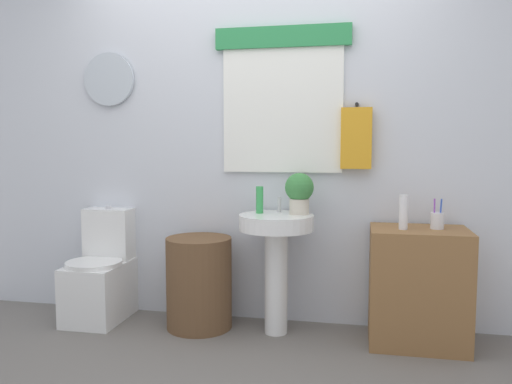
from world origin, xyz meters
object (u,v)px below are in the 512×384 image
at_px(toilet, 101,277).
at_px(lotion_bottle, 403,212).
at_px(toothbrush_cup, 437,220).
at_px(pedestal_sink, 276,246).
at_px(potted_plant, 299,191).
at_px(laundry_hamper, 199,283).
at_px(soap_bottle, 260,200).
at_px(wooden_cabinet, 418,287).

xyz_separation_m(toilet, lotion_bottle, (2.05, -0.08, 0.53)).
distance_m(lotion_bottle, toothbrush_cup, 0.22).
xyz_separation_m(pedestal_sink, potted_plant, (0.14, 0.06, 0.36)).
relative_size(laundry_hamper, soap_bottle, 3.47).
bearing_deg(soap_bottle, laundry_hamper, -172.97).
height_order(toilet, pedestal_sink, toilet).
relative_size(potted_plant, lotion_bottle, 1.28).
bearing_deg(potted_plant, soap_bottle, -177.80).
distance_m(laundry_hamper, toothbrush_cup, 1.59).
height_order(potted_plant, lotion_bottle, potted_plant).
bearing_deg(laundry_hamper, toilet, 177.21).
xyz_separation_m(toilet, soap_bottle, (1.14, 0.01, 0.57)).
bearing_deg(toothbrush_cup, lotion_bottle, -163.65).
bearing_deg(pedestal_sink, potted_plant, 23.20).
bearing_deg(wooden_cabinet, toilet, 179.04).
distance_m(laundry_hamper, wooden_cabinet, 1.41).
xyz_separation_m(toilet, toothbrush_cup, (2.25, -0.02, 0.48)).
distance_m(potted_plant, toothbrush_cup, 0.87).
relative_size(toilet, lotion_bottle, 3.76).
distance_m(pedestal_sink, wooden_cabinet, 0.91).
relative_size(soap_bottle, lotion_bottle, 0.84).
relative_size(toilet, soap_bottle, 4.47).
relative_size(toilet, potted_plant, 2.95).
bearing_deg(toilet, lotion_bottle, -2.12).
bearing_deg(potted_plant, toilet, -179.01).
xyz_separation_m(wooden_cabinet, toothbrush_cup, (0.10, 0.02, 0.41)).
distance_m(laundry_hamper, soap_bottle, 0.70).
bearing_deg(potted_plant, lotion_bottle, -8.81).
relative_size(wooden_cabinet, lotion_bottle, 3.43).
height_order(laundry_hamper, pedestal_sink, pedestal_sink).
bearing_deg(lotion_bottle, soap_bottle, 174.32).
relative_size(toilet, laundry_hamper, 1.29).
height_order(wooden_cabinet, potted_plant, potted_plant).
height_order(toilet, potted_plant, potted_plant).
relative_size(toilet, wooden_cabinet, 1.10).
distance_m(toilet, lotion_bottle, 2.11).
xyz_separation_m(toilet, laundry_hamper, (0.74, -0.04, 0.01)).
distance_m(toilet, potted_plant, 1.54).
bearing_deg(wooden_cabinet, laundry_hamper, 180.00).
bearing_deg(pedestal_sink, lotion_bottle, -2.92).
xyz_separation_m(soap_bottle, potted_plant, (0.26, 0.01, 0.06)).
distance_m(pedestal_sink, potted_plant, 0.39).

